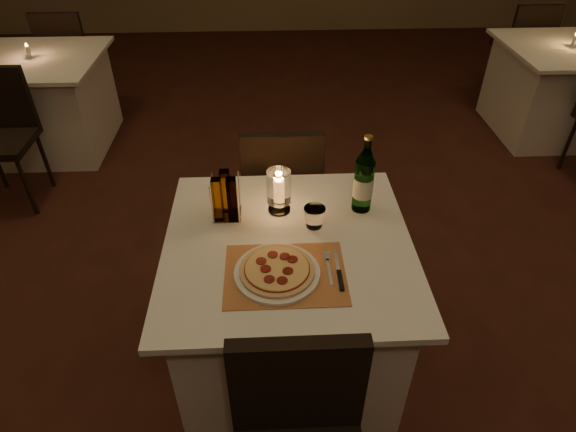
{
  "coord_description": "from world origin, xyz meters",
  "views": [
    {
      "loc": [
        -0.14,
        -1.75,
        2.01
      ],
      "look_at": [
        -0.07,
        -0.26,
        0.86
      ],
      "focal_mm": 30.0,
      "sensor_mm": 36.0,
      "label": 1
    }
  ],
  "objects_px": {
    "main_table": "(288,304)",
    "hurricane_candle": "(279,188)",
    "pizza": "(277,269)",
    "plate": "(277,273)",
    "neighbor_table_left": "(45,103)",
    "neighbor_table_right": "(556,90)",
    "tumbler": "(314,217)",
    "water_bottle": "(364,181)",
    "chair_far": "(282,183)"
  },
  "relations": [
    {
      "from": "hurricane_candle",
      "to": "neighbor_table_left",
      "type": "height_order",
      "value": "hurricane_candle"
    },
    {
      "from": "water_bottle",
      "to": "neighbor_table_right",
      "type": "xyz_separation_m",
      "value": [
        2.04,
        2.05,
        -0.51
      ]
    },
    {
      "from": "plate",
      "to": "hurricane_candle",
      "type": "xyz_separation_m",
      "value": [
        0.02,
        0.4,
        0.1
      ]
    },
    {
      "from": "tumbler",
      "to": "hurricane_candle",
      "type": "height_order",
      "value": "hurricane_candle"
    },
    {
      "from": "main_table",
      "to": "water_bottle",
      "type": "height_order",
      "value": "water_bottle"
    },
    {
      "from": "plate",
      "to": "tumbler",
      "type": "distance_m",
      "value": 0.33
    },
    {
      "from": "plate",
      "to": "neighbor_table_right",
      "type": "relative_size",
      "value": 0.32
    },
    {
      "from": "pizza",
      "to": "water_bottle",
      "type": "relative_size",
      "value": 0.79
    },
    {
      "from": "water_bottle",
      "to": "chair_far",
      "type": "bearing_deg",
      "value": 123.53
    },
    {
      "from": "neighbor_table_left",
      "to": "neighbor_table_right",
      "type": "height_order",
      "value": "same"
    },
    {
      "from": "tumbler",
      "to": "water_bottle",
      "type": "relative_size",
      "value": 0.25
    },
    {
      "from": "tumbler",
      "to": "water_bottle",
      "type": "distance_m",
      "value": 0.26
    },
    {
      "from": "chair_far",
      "to": "tumbler",
      "type": "bearing_deg",
      "value": -79.45
    },
    {
      "from": "plate",
      "to": "pizza",
      "type": "distance_m",
      "value": 0.02
    },
    {
      "from": "chair_far",
      "to": "hurricane_candle",
      "type": "relative_size",
      "value": 4.57
    },
    {
      "from": "water_bottle",
      "to": "neighbor_table_right",
      "type": "height_order",
      "value": "water_bottle"
    },
    {
      "from": "water_bottle",
      "to": "neighbor_table_left",
      "type": "height_order",
      "value": "water_bottle"
    },
    {
      "from": "chair_far",
      "to": "neighbor_table_right",
      "type": "height_order",
      "value": "chair_far"
    },
    {
      "from": "main_table",
      "to": "hurricane_candle",
      "type": "bearing_deg",
      "value": 97.6
    },
    {
      "from": "water_bottle",
      "to": "hurricane_candle",
      "type": "distance_m",
      "value": 0.36
    },
    {
      "from": "neighbor_table_right",
      "to": "chair_far",
      "type": "bearing_deg",
      "value": -146.64
    },
    {
      "from": "plate",
      "to": "neighbor_table_right",
      "type": "distance_m",
      "value": 3.46
    },
    {
      "from": "pizza",
      "to": "hurricane_candle",
      "type": "relative_size",
      "value": 1.42
    },
    {
      "from": "pizza",
      "to": "hurricane_candle",
      "type": "xyz_separation_m",
      "value": [
        0.02,
        0.4,
        0.09
      ]
    },
    {
      "from": "neighbor_table_left",
      "to": "hurricane_candle",
      "type": "bearing_deg",
      "value": -47.79
    },
    {
      "from": "neighbor_table_left",
      "to": "pizza",
      "type": "bearing_deg",
      "value": -53.24
    },
    {
      "from": "pizza",
      "to": "neighbor_table_right",
      "type": "height_order",
      "value": "pizza"
    },
    {
      "from": "tumbler",
      "to": "hurricane_candle",
      "type": "xyz_separation_m",
      "value": [
        -0.14,
        0.12,
        0.07
      ]
    },
    {
      "from": "chair_far",
      "to": "tumbler",
      "type": "distance_m",
      "value": 0.66
    },
    {
      "from": "tumbler",
      "to": "water_bottle",
      "type": "height_order",
      "value": "water_bottle"
    },
    {
      "from": "main_table",
      "to": "neighbor_table_left",
      "type": "bearing_deg",
      "value": 129.7
    },
    {
      "from": "chair_far",
      "to": "hurricane_candle",
      "type": "height_order",
      "value": "hurricane_candle"
    },
    {
      "from": "tumbler",
      "to": "water_bottle",
      "type": "xyz_separation_m",
      "value": [
        0.22,
        0.11,
        0.1
      ]
    },
    {
      "from": "hurricane_candle",
      "to": "neighbor_table_right",
      "type": "height_order",
      "value": "hurricane_candle"
    },
    {
      "from": "pizza",
      "to": "tumbler",
      "type": "bearing_deg",
      "value": 60.08
    },
    {
      "from": "neighbor_table_left",
      "to": "neighbor_table_right",
      "type": "distance_m",
      "value": 4.2
    },
    {
      "from": "pizza",
      "to": "neighbor_table_left",
      "type": "height_order",
      "value": "pizza"
    },
    {
      "from": "main_table",
      "to": "plate",
      "type": "bearing_deg",
      "value": -105.52
    },
    {
      "from": "chair_far",
      "to": "tumbler",
      "type": "height_order",
      "value": "chair_far"
    },
    {
      "from": "main_table",
      "to": "plate",
      "type": "distance_m",
      "value": 0.42
    },
    {
      "from": "water_bottle",
      "to": "hurricane_candle",
      "type": "xyz_separation_m",
      "value": [
        -0.36,
        0.0,
        -0.03
      ]
    },
    {
      "from": "main_table",
      "to": "water_bottle",
      "type": "xyz_separation_m",
      "value": [
        0.33,
        0.22,
        0.51
      ]
    },
    {
      "from": "neighbor_table_left",
      "to": "chair_far",
      "type": "bearing_deg",
      "value": -39.21
    },
    {
      "from": "main_table",
      "to": "pizza",
      "type": "xyz_separation_m",
      "value": [
        -0.05,
        -0.18,
        0.39
      ]
    },
    {
      "from": "hurricane_candle",
      "to": "neighbor_table_right",
      "type": "bearing_deg",
      "value": 40.59
    },
    {
      "from": "pizza",
      "to": "chair_far",
      "type": "bearing_deg",
      "value": 86.8
    },
    {
      "from": "chair_far",
      "to": "water_bottle",
      "type": "bearing_deg",
      "value": -56.47
    },
    {
      "from": "plate",
      "to": "neighbor_table_right",
      "type": "height_order",
      "value": "plate"
    },
    {
      "from": "tumbler",
      "to": "neighbor_table_left",
      "type": "distance_m",
      "value": 2.9
    },
    {
      "from": "plate",
      "to": "tumbler",
      "type": "height_order",
      "value": "tumbler"
    }
  ]
}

